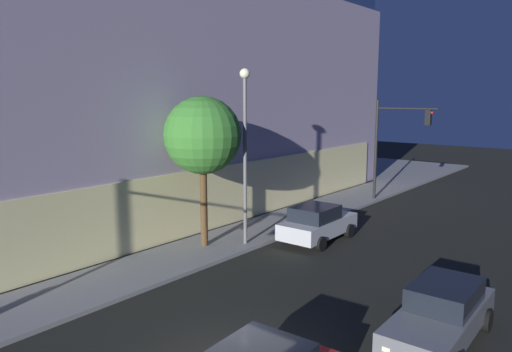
% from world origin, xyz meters
% --- Properties ---
extents(modern_building, '(30.56, 29.62, 16.22)m').
position_xyz_m(modern_building, '(11.65, 23.35, 8.03)').
color(modern_building, '#4C4C51').
rests_on(modern_building, ground).
extents(traffic_light_far_corner, '(0.39, 3.82, 6.26)m').
position_xyz_m(traffic_light_far_corner, '(20.38, 4.56, 4.27)').
color(traffic_light_far_corner, black).
rests_on(traffic_light_far_corner, sidewalk_corner).
extents(street_lamp_sidewalk, '(0.44, 0.44, 7.65)m').
position_xyz_m(street_lamp_sidewalk, '(7.74, 5.94, 4.98)').
color(street_lamp_sidewalk, slate).
rests_on(street_lamp_sidewalk, sidewalk_corner).
extents(sidewalk_tree, '(3.32, 3.32, 6.51)m').
position_xyz_m(sidewalk_tree, '(6.38, 7.15, 4.97)').
color(sidewalk_tree, '#4F371E').
rests_on(sidewalk_tree, sidewalk_corner).
extents(car_grey, '(4.81, 2.02, 1.59)m').
position_xyz_m(car_grey, '(4.64, -3.66, 0.81)').
color(car_grey, slate).
rests_on(car_grey, ground).
extents(car_silver, '(4.28, 2.14, 1.68)m').
position_xyz_m(car_silver, '(10.51, 3.91, 0.85)').
color(car_silver, '#B7BABF').
rests_on(car_silver, ground).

